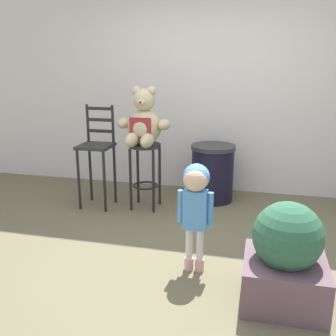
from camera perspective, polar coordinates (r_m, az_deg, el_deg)
The scene contains 8 objects.
ground_plane at distance 3.56m, azimuth 1.68°, elevation -12.67°, with size 24.00×24.00×0.00m, color brown.
building_wall at distance 5.20m, azimuth 6.90°, elevation 17.60°, with size 7.75×0.30×3.76m, color silver.
bar_stool_with_teddy at distance 4.47m, azimuth -3.40°, elevation 0.73°, with size 0.36×0.36×0.77m.
teddy_bear at distance 4.35m, azimuth -3.61°, elevation 6.61°, with size 0.60×0.54×0.64m.
child_walking at distance 3.07m, azimuth 4.12°, elevation -3.97°, with size 0.29×0.23×0.91m.
trash_bin at distance 4.80m, azimuth 6.59°, elevation -0.68°, with size 0.54×0.54×0.70m.
bar_chair_empty at distance 4.59m, azimuth -10.47°, elevation 2.45°, with size 0.37×0.37×1.19m.
planter_with_shrub at distance 2.91m, azimuth 17.01°, elevation -12.61°, with size 0.58×0.58×0.76m.
Camera 1 is at (0.65, -3.07, 1.68)m, focal length 41.23 mm.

